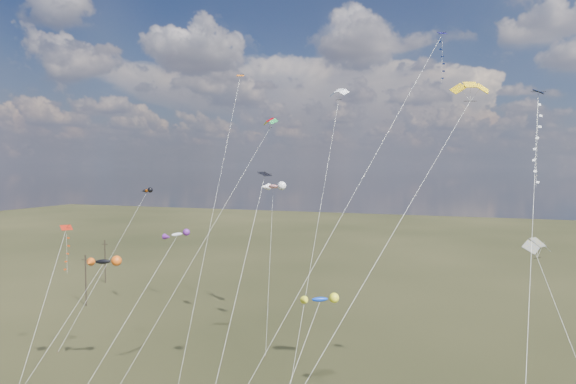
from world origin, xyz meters
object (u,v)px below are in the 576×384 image
(utility_pole_near, at_px, (86,280))
(novelty_black_orange, at_px, (103,262))
(utility_pole_far, at_px, (105,261))
(parafoil_yellow, at_px, (470,86))

(utility_pole_near, relative_size, novelty_black_orange, 0.63)
(utility_pole_far, height_order, parafoil_yellow, parafoil_yellow)
(utility_pole_far, bearing_deg, novelty_black_orange, -50.24)
(parafoil_yellow, distance_m, novelty_black_orange, 37.88)
(utility_pole_far, relative_size, parafoil_yellow, 0.28)
(utility_pole_near, distance_m, novelty_black_orange, 31.88)
(novelty_black_orange, bearing_deg, utility_pole_near, 134.98)
(utility_pole_near, height_order, parafoil_yellow, parafoil_yellow)
(novelty_black_orange, bearing_deg, parafoil_yellow, 1.33)
(utility_pole_near, xyz_separation_m, utility_pole_far, (-8.00, 14.00, 0.00))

